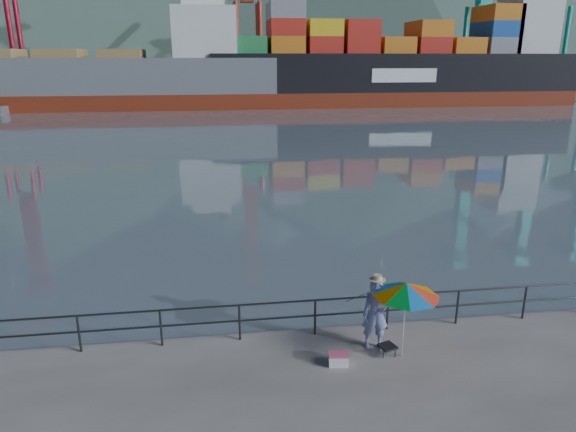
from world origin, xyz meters
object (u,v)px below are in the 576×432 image
object	(u,v)px
cooler_bag	(338,360)
container_ship	(404,65)
fisherman	(376,314)
bulk_carrier	(96,79)
beach_umbrella	(406,290)

from	to	relation	value
cooler_bag	container_ship	size ratio (longest dim) A/B	0.01
fisherman	cooler_bag	size ratio (longest dim) A/B	4.01
cooler_bag	container_ship	xyz separation A→B (m)	(27.32, 70.07, 5.72)
bulk_carrier	cooler_bag	bearing A→B (deg)	-74.50
beach_umbrella	cooler_bag	bearing A→B (deg)	-174.96
fisherman	cooler_bag	distance (m)	1.50
fisherman	bulk_carrier	world-z (taller)	bulk_carrier
beach_umbrella	bulk_carrier	distance (m)	72.96
container_ship	fisherman	bearing A→B (deg)	-110.70
beach_umbrella	bulk_carrier	xyz separation A→B (m)	(-21.06, 69.82, 2.26)
fisherman	beach_umbrella	distance (m)	1.16
bulk_carrier	fisherman	bearing A→B (deg)	-73.52
beach_umbrella	container_ship	world-z (taller)	container_ship
cooler_bag	bulk_carrier	distance (m)	72.71
fisherman	container_ship	size ratio (longest dim) A/B	0.03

